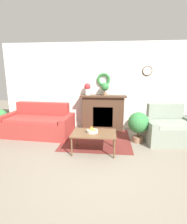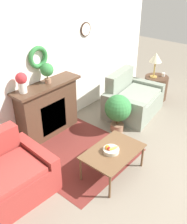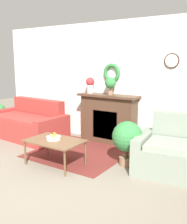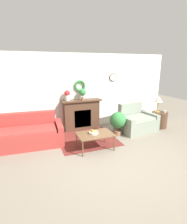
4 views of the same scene
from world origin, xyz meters
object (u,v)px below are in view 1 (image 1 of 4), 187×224
at_px(couch_left, 38,124).
at_px(coffee_table, 94,134).
at_px(fireplace, 103,112).
at_px(loveseat_right, 169,129).
at_px(fruit_bowl, 92,131).
at_px(potted_plant_floor_by_couch, 0,119).
at_px(potted_plant_floor_by_loveseat, 138,124).
at_px(potted_plant_on_mantel, 105,87).
at_px(vase_on_mantel_left, 87,88).

height_order(couch_left, coffee_table, couch_left).
xyz_separation_m(fireplace, loveseat_right, (1.79, -0.81, -0.23)).
distance_m(loveseat_right, fruit_bowl, 2.14).
relative_size(fireplace, potted_plant_floor_by_couch, 1.98).
relative_size(coffee_table, potted_plant_floor_by_couch, 1.38).
relative_size(potted_plant_floor_by_couch, potted_plant_floor_by_loveseat, 0.90).
distance_m(couch_left, fruit_bowl, 1.95).
distance_m(fireplace, fruit_bowl, 1.67).
relative_size(loveseat_right, potted_plant_on_mantel, 3.73).
xyz_separation_m(fireplace, coffee_table, (-0.12, -1.67, -0.14)).
distance_m(loveseat_right, coffee_table, 2.10).
xyz_separation_m(fireplace, vase_on_mantel_left, (-0.50, 0.01, 0.75)).
xyz_separation_m(couch_left, coffee_table, (1.73, -0.97, 0.09)).
xyz_separation_m(loveseat_right, coffee_table, (-1.91, -0.87, 0.09)).
distance_m(couch_left, coffee_table, 1.99).
distance_m(potted_plant_on_mantel, potted_plant_floor_by_couch, 3.30).
bearing_deg(fruit_bowl, potted_plant_floor_by_loveseat, 30.52).
relative_size(couch_left, potted_plant_on_mantel, 5.30).
bearing_deg(loveseat_right, potted_plant_on_mantel, 147.95).
bearing_deg(vase_on_mantel_left, fireplace, -0.63).
relative_size(loveseat_right, fruit_bowl, 5.52).
bearing_deg(potted_plant_on_mantel, fireplace, 163.87).
relative_size(vase_on_mantel_left, potted_plant_on_mantel, 0.95).
bearing_deg(couch_left, loveseat_right, 2.00).
bearing_deg(fireplace, coffee_table, -94.12).
xyz_separation_m(couch_left, potted_plant_floor_by_loveseat, (2.81, -0.29, 0.18)).
height_order(fireplace, potted_plant_on_mantel, potted_plant_on_mantel).
xyz_separation_m(fireplace, fruit_bowl, (-0.17, -1.66, -0.06)).
bearing_deg(fireplace, potted_plant_floor_by_couch, -168.07).
bearing_deg(potted_plant_on_mantel, loveseat_right, -24.52).
distance_m(fruit_bowl, vase_on_mantel_left, 1.88).
distance_m(coffee_table, potted_plant_floor_by_couch, 3.11).
relative_size(couch_left, coffee_table, 2.04).
distance_m(fireplace, potted_plant_on_mantel, 0.79).
bearing_deg(potted_plant_floor_by_loveseat, coffee_table, -147.83).
bearing_deg(potted_plant_on_mantel, fruit_bowl, -97.52).
relative_size(coffee_table, vase_on_mantel_left, 2.74).
bearing_deg(potted_plant_floor_by_loveseat, couch_left, 174.06).
bearing_deg(potted_plant_floor_by_loveseat, fruit_bowl, -149.48).
bearing_deg(couch_left, vase_on_mantel_left, 31.22).
xyz_separation_m(coffee_table, potted_plant_floor_by_loveseat, (1.08, 0.68, 0.08)).
bearing_deg(coffee_table, loveseat_right, 24.43).
bearing_deg(couch_left, potted_plant_floor_by_couch, -179.00).
relative_size(fireplace, loveseat_right, 1.00).
bearing_deg(potted_plant_on_mantel, potted_plant_floor_by_loveseat, -47.12).
relative_size(fireplace, fruit_bowl, 5.51).
bearing_deg(loveseat_right, potted_plant_floor_by_loveseat, -174.80).
bearing_deg(loveseat_right, potted_plant_floor_by_couch, 170.56).
height_order(fireplace, couch_left, fireplace).
bearing_deg(loveseat_right, coffee_table, -163.10).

